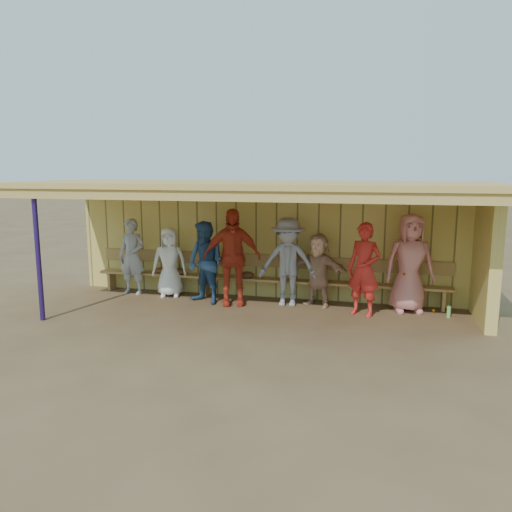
{
  "coord_description": "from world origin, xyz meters",
  "views": [
    {
      "loc": [
        2.34,
        -9.01,
        2.72
      ],
      "look_at": [
        0.0,
        0.35,
        1.05
      ],
      "focal_mm": 35.0,
      "sensor_mm": 36.0,
      "label": 1
    }
  ],
  "objects_px": {
    "player_b": "(169,262)",
    "player_g": "(364,269)",
    "player_c": "(206,263)",
    "bench": "(265,274)",
    "player_e": "(288,262)",
    "player_a": "(132,257)",
    "player_h": "(410,263)",
    "player_d": "(232,257)",
    "player_f": "(318,270)"
  },
  "relations": [
    {
      "from": "player_c",
      "to": "player_h",
      "type": "xyz_separation_m",
      "value": [
        4.01,
        0.36,
        0.11
      ]
    },
    {
      "from": "player_e",
      "to": "player_h",
      "type": "bearing_deg",
      "value": -1.39
    },
    {
      "from": "player_e",
      "to": "player_f",
      "type": "height_order",
      "value": "player_e"
    },
    {
      "from": "player_c",
      "to": "player_h",
      "type": "distance_m",
      "value": 4.03
    },
    {
      "from": "player_d",
      "to": "player_g",
      "type": "height_order",
      "value": "player_d"
    },
    {
      "from": "player_a",
      "to": "player_c",
      "type": "distance_m",
      "value": 1.87
    },
    {
      "from": "player_d",
      "to": "player_c",
      "type": "bearing_deg",
      "value": 166.63
    },
    {
      "from": "bench",
      "to": "player_c",
      "type": "bearing_deg",
      "value": -148.54
    },
    {
      "from": "player_e",
      "to": "player_f",
      "type": "xyz_separation_m",
      "value": [
        0.6,
        0.11,
        -0.15
      ]
    },
    {
      "from": "player_a",
      "to": "player_h",
      "type": "xyz_separation_m",
      "value": [
        5.85,
        0.0,
        0.12
      ]
    },
    {
      "from": "player_c",
      "to": "player_g",
      "type": "height_order",
      "value": "player_g"
    },
    {
      "from": "player_g",
      "to": "player_d",
      "type": "bearing_deg",
      "value": -160.08
    },
    {
      "from": "player_g",
      "to": "player_h",
      "type": "height_order",
      "value": "player_h"
    },
    {
      "from": "player_b",
      "to": "player_f",
      "type": "distance_m",
      "value": 3.21
    },
    {
      "from": "player_e",
      "to": "player_c",
      "type": "bearing_deg",
      "value": -175.57
    },
    {
      "from": "player_a",
      "to": "player_e",
      "type": "relative_size",
      "value": 0.94
    },
    {
      "from": "bench",
      "to": "player_e",
      "type": "bearing_deg",
      "value": -36.11
    },
    {
      "from": "player_d",
      "to": "player_e",
      "type": "height_order",
      "value": "player_d"
    },
    {
      "from": "player_h",
      "to": "bench",
      "type": "distance_m",
      "value": 2.97
    },
    {
      "from": "player_c",
      "to": "player_g",
      "type": "xyz_separation_m",
      "value": [
        3.17,
        -0.11,
        0.04
      ]
    },
    {
      "from": "player_c",
      "to": "bench",
      "type": "bearing_deg",
      "value": 55.63
    },
    {
      "from": "player_f",
      "to": "player_d",
      "type": "bearing_deg",
      "value": -147.16
    },
    {
      "from": "player_g",
      "to": "player_c",
      "type": "bearing_deg",
      "value": -158.86
    },
    {
      "from": "player_a",
      "to": "player_b",
      "type": "bearing_deg",
      "value": 1.7
    },
    {
      "from": "player_d",
      "to": "player_g",
      "type": "relative_size",
      "value": 1.11
    },
    {
      "from": "player_c",
      "to": "bench",
      "type": "relative_size",
      "value": 0.22
    },
    {
      "from": "player_e",
      "to": "player_g",
      "type": "distance_m",
      "value": 1.56
    },
    {
      "from": "player_h",
      "to": "player_f",
      "type": "bearing_deg",
      "value": 167.25
    },
    {
      "from": "player_a",
      "to": "player_f",
      "type": "bearing_deg",
      "value": 1.7
    },
    {
      "from": "player_b",
      "to": "player_e",
      "type": "bearing_deg",
      "value": -18.34
    },
    {
      "from": "player_f",
      "to": "player_g",
      "type": "relative_size",
      "value": 0.84
    },
    {
      "from": "player_c",
      "to": "bench",
      "type": "height_order",
      "value": "player_c"
    },
    {
      "from": "player_a",
      "to": "player_c",
      "type": "relative_size",
      "value": 0.99
    },
    {
      "from": "player_a",
      "to": "player_d",
      "type": "relative_size",
      "value": 0.85
    },
    {
      "from": "player_b",
      "to": "player_g",
      "type": "relative_size",
      "value": 0.85
    },
    {
      "from": "player_c",
      "to": "player_e",
      "type": "xyz_separation_m",
      "value": [
        1.66,
        0.25,
        0.04
      ]
    },
    {
      "from": "player_g",
      "to": "player_h",
      "type": "distance_m",
      "value": 0.96
    },
    {
      "from": "bench",
      "to": "player_b",
      "type": "bearing_deg",
      "value": -171.51
    },
    {
      "from": "player_b",
      "to": "player_d",
      "type": "distance_m",
      "value": 1.56
    },
    {
      "from": "player_c",
      "to": "bench",
      "type": "xyz_separation_m",
      "value": [
        1.09,
        0.66,
        -0.32
      ]
    },
    {
      "from": "player_d",
      "to": "player_e",
      "type": "relative_size",
      "value": 1.1
    },
    {
      "from": "player_e",
      "to": "player_a",
      "type": "bearing_deg",
      "value": 174.08
    },
    {
      "from": "player_b",
      "to": "player_c",
      "type": "relative_size",
      "value": 0.89
    },
    {
      "from": "player_e",
      "to": "player_g",
      "type": "xyz_separation_m",
      "value": [
        1.51,
        -0.36,
        -0.01
      ]
    },
    {
      "from": "player_h",
      "to": "bench",
      "type": "relative_size",
      "value": 0.25
    },
    {
      "from": "player_g",
      "to": "bench",
      "type": "height_order",
      "value": "player_g"
    },
    {
      "from": "player_b",
      "to": "player_g",
      "type": "bearing_deg",
      "value": -22.35
    },
    {
      "from": "player_d",
      "to": "player_f",
      "type": "height_order",
      "value": "player_d"
    },
    {
      "from": "bench",
      "to": "player_d",
      "type": "bearing_deg",
      "value": -130.53
    },
    {
      "from": "player_b",
      "to": "player_h",
      "type": "xyz_separation_m",
      "value": [
        4.97,
        0.0,
        0.2
      ]
    }
  ]
}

